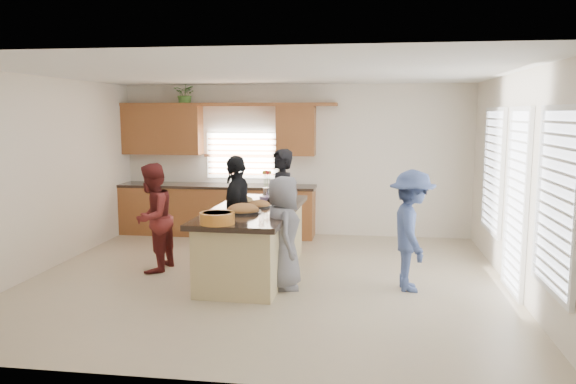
% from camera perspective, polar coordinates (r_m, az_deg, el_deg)
% --- Properties ---
extents(floor, '(6.50, 6.50, 0.00)m').
position_cam_1_polar(floor, '(7.85, -2.27, -8.84)').
color(floor, tan).
rests_on(floor, ground).
extents(room_shell, '(6.52, 6.02, 2.81)m').
position_cam_1_polar(room_shell, '(7.52, -2.35, 5.15)').
color(room_shell, silver).
rests_on(room_shell, ground).
extents(back_cabinetry, '(4.08, 0.66, 2.46)m').
position_cam_1_polar(back_cabinetry, '(10.60, -7.42, 0.57)').
color(back_cabinetry, brown).
rests_on(back_cabinetry, ground).
extents(right_wall_glazing, '(0.06, 4.00, 2.25)m').
position_cam_1_polar(right_wall_glazing, '(7.54, 22.30, 0.29)').
color(right_wall_glazing, white).
rests_on(right_wall_glazing, ground).
extents(island, '(1.23, 2.73, 0.95)m').
position_cam_1_polar(island, '(8.00, -3.50, -5.16)').
color(island, '#CBB77E').
rests_on(island, ground).
extents(platter_front, '(0.48, 0.48, 0.19)m').
position_cam_1_polar(platter_front, '(7.56, -4.58, -1.89)').
color(platter_front, black).
rests_on(platter_front, island).
extents(platter_mid, '(0.36, 0.36, 0.15)m').
position_cam_1_polar(platter_mid, '(7.99, -2.98, -1.34)').
color(platter_mid, black).
rests_on(platter_mid, island).
extents(platter_back, '(0.35, 0.35, 0.14)m').
position_cam_1_polar(platter_back, '(8.40, -4.61, -0.89)').
color(platter_back, black).
rests_on(platter_back, island).
extents(salad_bowl, '(0.42, 0.42, 0.14)m').
position_cam_1_polar(salad_bowl, '(6.82, -7.21, -2.59)').
color(salad_bowl, '#C17123').
rests_on(salad_bowl, island).
extents(clear_cup, '(0.07, 0.07, 0.10)m').
position_cam_1_polar(clear_cup, '(7.03, -2.73, -2.47)').
color(clear_cup, white).
rests_on(clear_cup, island).
extents(plate_stack, '(0.19, 0.19, 0.05)m').
position_cam_1_polar(plate_stack, '(8.65, -2.29, -0.61)').
color(plate_stack, '#A280BB').
rests_on(plate_stack, island).
extents(flower_vase, '(0.14, 0.14, 0.43)m').
position_cam_1_polar(flower_vase, '(8.89, -2.16, 0.85)').
color(flower_vase, silver).
rests_on(flower_vase, island).
extents(potted_plant, '(0.50, 0.46, 0.45)m').
position_cam_1_polar(potted_plant, '(10.76, -10.35, 9.78)').
color(potted_plant, '#447930').
rests_on(potted_plant, back_cabinetry).
extents(woman_left_back, '(0.63, 0.75, 1.74)m').
position_cam_1_polar(woman_left_back, '(8.48, -0.73, -1.51)').
color(woman_left_back, black).
rests_on(woman_left_back, ground).
extents(woman_left_mid, '(0.65, 0.81, 1.57)m').
position_cam_1_polar(woman_left_mid, '(8.30, -13.62, -2.56)').
color(woman_left_mid, maroon).
rests_on(woman_left_mid, ground).
extents(woman_left_front, '(0.47, 1.01, 1.69)m').
position_cam_1_polar(woman_left_front, '(8.06, -5.20, -2.24)').
color(woman_left_front, black).
rests_on(woman_left_front, ground).
extents(woman_right_back, '(0.66, 1.05, 1.57)m').
position_cam_1_polar(woman_right_back, '(7.38, 12.45, -3.85)').
color(woman_right_back, '#3B4E82').
rests_on(woman_right_back, ground).
extents(woman_right_front, '(0.62, 0.81, 1.48)m').
position_cam_1_polar(woman_right_front, '(7.29, -0.50, -4.15)').
color(woman_right_front, slate).
rests_on(woman_right_front, ground).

